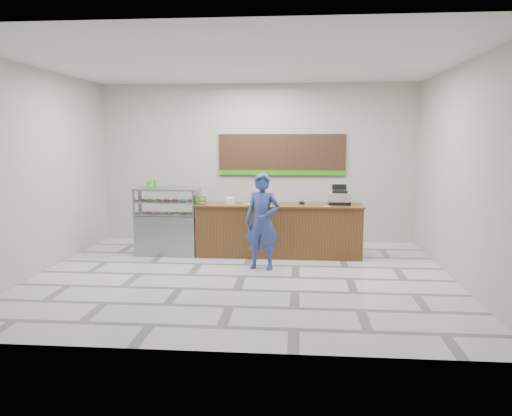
# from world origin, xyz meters

# --- Properties ---
(floor) EXTENTS (7.00, 7.00, 0.00)m
(floor) POSITION_xyz_m (0.00, 0.00, 0.00)
(floor) COLOR silver
(floor) RESTS_ON ground
(back_wall) EXTENTS (7.00, 0.00, 7.00)m
(back_wall) POSITION_xyz_m (0.00, 3.00, 1.75)
(back_wall) COLOR #B8B3A9
(back_wall) RESTS_ON floor
(ceiling) EXTENTS (7.00, 7.00, 0.00)m
(ceiling) POSITION_xyz_m (0.00, 0.00, 3.50)
(ceiling) COLOR silver
(ceiling) RESTS_ON back_wall
(sales_counter) EXTENTS (3.26, 0.76, 1.03)m
(sales_counter) POSITION_xyz_m (0.55, 1.55, 0.52)
(sales_counter) COLOR brown
(sales_counter) RESTS_ON floor
(display_case) EXTENTS (1.22, 0.72, 1.33)m
(display_case) POSITION_xyz_m (-1.67, 1.55, 0.68)
(display_case) COLOR gray
(display_case) RESTS_ON floor
(menu_board) EXTENTS (2.80, 0.06, 0.90)m
(menu_board) POSITION_xyz_m (0.55, 2.96, 1.93)
(menu_board) COLOR black
(menu_board) RESTS_ON back_wall
(cash_register) EXTENTS (0.43, 0.45, 0.40)m
(cash_register) POSITION_xyz_m (1.72, 1.66, 1.18)
(cash_register) COLOR black
(cash_register) RESTS_ON sales_counter
(card_terminal) EXTENTS (0.11, 0.18, 0.04)m
(card_terminal) POSITION_xyz_m (1.00, 1.62, 1.05)
(card_terminal) COLOR black
(card_terminal) RESTS_ON sales_counter
(serving_tray) EXTENTS (0.44, 0.38, 0.02)m
(serving_tray) POSITION_xyz_m (0.06, 1.43, 1.04)
(serving_tray) COLOR #5CDD12
(serving_tray) RESTS_ON sales_counter
(napkin_box) EXTENTS (0.16, 0.16, 0.12)m
(napkin_box) POSITION_xyz_m (-0.41, 1.55, 1.09)
(napkin_box) COLOR white
(napkin_box) RESTS_ON sales_counter
(straw_cup) EXTENTS (0.09, 0.09, 0.13)m
(straw_cup) POSITION_xyz_m (-0.95, 1.71, 1.10)
(straw_cup) COLOR silver
(straw_cup) RESTS_ON sales_counter
(promo_box) EXTENTS (0.21, 0.17, 0.17)m
(promo_box) POSITION_xyz_m (-0.95, 1.37, 1.11)
(promo_box) COLOR #22AA0E
(promo_box) RESTS_ON sales_counter
(donut_decal) EXTENTS (0.15, 0.15, 0.00)m
(donut_decal) POSITION_xyz_m (1.47, 1.31, 1.03)
(donut_decal) COLOR pink
(donut_decal) RESTS_ON sales_counter
(green_cup_left) EXTENTS (0.08, 0.08, 0.13)m
(green_cup_left) POSITION_xyz_m (-2.09, 1.70, 1.39)
(green_cup_left) COLOR #22AA0E
(green_cup_left) RESTS_ON display_case
(green_cup_right) EXTENTS (0.08, 0.08, 0.13)m
(green_cup_right) POSITION_xyz_m (-1.98, 1.79, 1.40)
(green_cup_right) COLOR #22AA0E
(green_cup_right) RESTS_ON display_case
(customer) EXTENTS (0.69, 0.52, 1.71)m
(customer) POSITION_xyz_m (0.30, 0.54, 0.85)
(customer) COLOR navy
(customer) RESTS_ON floor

